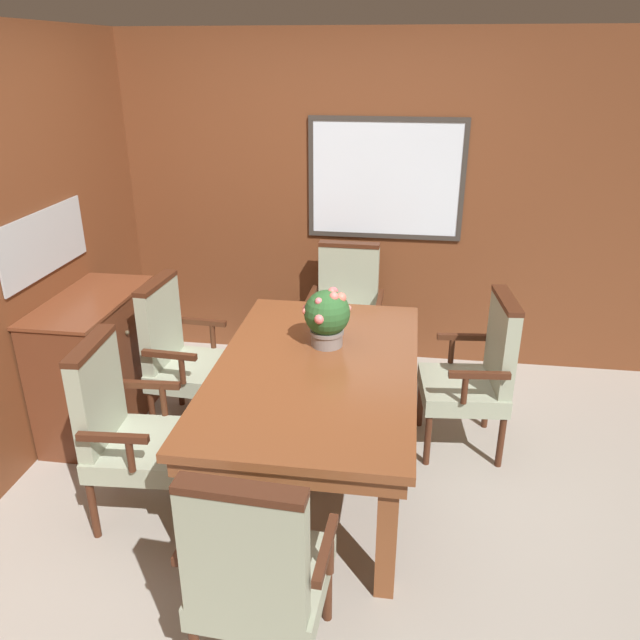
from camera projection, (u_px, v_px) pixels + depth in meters
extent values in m
plane|color=#A39E93|center=(290.00, 493.00, 3.51)|extent=(14.00, 14.00, 0.00)
cube|color=brown|center=(333.00, 204.00, 4.71)|extent=(7.20, 0.06, 2.45)
cube|color=white|center=(386.00, 179.00, 4.54)|extent=(1.07, 0.01, 0.81)
cube|color=#38332D|center=(388.00, 119.00, 4.37)|extent=(1.14, 0.02, 0.04)
cube|color=#38332D|center=(383.00, 236.00, 4.70)|extent=(1.14, 0.02, 0.04)
cube|color=#38332D|center=(311.00, 177.00, 4.61)|extent=(0.04, 0.02, 0.81)
cube|color=#38332D|center=(463.00, 182.00, 4.46)|extent=(0.03, 0.02, 0.81)
cube|color=#B2BCC1|center=(44.00, 243.00, 3.72)|extent=(0.01, 0.89, 0.38)
cube|color=brown|center=(195.00, 513.00, 2.85)|extent=(0.09, 0.09, 0.68)
cube|color=brown|center=(387.00, 533.00, 2.74)|extent=(0.09, 0.09, 0.68)
cube|color=brown|center=(271.00, 357.00, 4.32)|extent=(0.09, 0.09, 0.68)
cube|color=brown|center=(398.00, 365.00, 4.20)|extent=(0.09, 0.09, 0.68)
cube|color=brown|center=(316.00, 379.00, 3.41)|extent=(1.03, 1.76, 0.09)
cube|color=brown|center=(316.00, 368.00, 3.38)|extent=(1.09, 1.82, 0.04)
cylinder|color=#472314|center=(420.00, 403.00, 4.08)|extent=(0.04, 0.04, 0.34)
cylinder|color=#472314|center=(428.00, 440.00, 3.69)|extent=(0.04, 0.04, 0.34)
cylinder|color=#472314|center=(486.00, 404.00, 4.06)|extent=(0.04, 0.04, 0.34)
cylinder|color=#472314|center=(501.00, 442.00, 3.67)|extent=(0.04, 0.04, 0.34)
cube|color=#9EA88E|center=(462.00, 390.00, 3.79)|extent=(0.53, 0.53, 0.11)
cube|color=#9EA88E|center=(502.00, 344.00, 3.66)|extent=(0.12, 0.45, 0.52)
cube|color=#472314|center=(507.00, 300.00, 3.55)|extent=(0.13, 0.45, 0.03)
cylinder|color=#472314|center=(452.00, 350.00, 3.96)|extent=(0.04, 0.04, 0.18)
cube|color=#472314|center=(465.00, 337.00, 3.92)|extent=(0.34, 0.07, 0.04)
cylinder|color=#472314|center=(465.00, 389.00, 3.50)|extent=(0.04, 0.04, 0.18)
cube|color=#472314|center=(480.00, 375.00, 3.46)|extent=(0.34, 0.07, 0.04)
cylinder|color=#472314|center=(328.00, 589.00, 2.67)|extent=(0.04, 0.04, 0.34)
cylinder|color=#472314|center=(233.00, 574.00, 2.74)|extent=(0.04, 0.04, 0.34)
cube|color=#9EA88E|center=(264.00, 580.00, 2.42)|extent=(0.51, 0.51, 0.11)
cube|color=#9EA88E|center=(244.00, 556.00, 2.11)|extent=(0.45, 0.10, 0.52)
cube|color=#472314|center=(240.00, 491.00, 2.01)|extent=(0.45, 0.11, 0.03)
cylinder|color=#472314|center=(329.00, 554.00, 2.35)|extent=(0.04, 0.04, 0.18)
cube|color=#472314|center=(326.00, 549.00, 2.25)|extent=(0.05, 0.34, 0.04)
cylinder|color=#472314|center=(203.00, 535.00, 2.44)|extent=(0.04, 0.04, 0.18)
cube|color=#472314|center=(194.00, 530.00, 2.34)|extent=(0.05, 0.34, 0.04)
cylinder|color=#472314|center=(311.00, 367.00, 4.55)|extent=(0.04, 0.04, 0.34)
cylinder|color=#472314|center=(369.00, 371.00, 4.49)|extent=(0.04, 0.04, 0.34)
cylinder|color=#472314|center=(321.00, 342.00, 4.94)|extent=(0.04, 0.04, 0.34)
cylinder|color=#472314|center=(375.00, 346.00, 4.87)|extent=(0.04, 0.04, 0.34)
cube|color=#9EA88E|center=(344.00, 329.00, 4.62)|extent=(0.50, 0.50, 0.11)
cube|color=#9EA88E|center=(349.00, 280.00, 4.68)|extent=(0.45, 0.09, 0.52)
cube|color=#472314|center=(349.00, 245.00, 4.58)|extent=(0.45, 0.10, 0.03)
cylinder|color=#472314|center=(310.00, 310.00, 4.57)|extent=(0.04, 0.04, 0.18)
cube|color=#472314|center=(312.00, 295.00, 4.60)|extent=(0.04, 0.34, 0.04)
cylinder|color=#472314|center=(379.00, 315.00, 4.49)|extent=(0.04, 0.04, 0.18)
cube|color=#472314|center=(380.00, 299.00, 4.52)|extent=(0.04, 0.34, 0.04)
cylinder|color=#472314|center=(217.00, 423.00, 3.86)|extent=(0.04, 0.04, 0.34)
cylinder|color=#472314|center=(239.00, 389.00, 4.24)|extent=(0.04, 0.04, 0.34)
cylinder|color=#472314|center=(153.00, 415.00, 3.94)|extent=(0.04, 0.04, 0.34)
cylinder|color=#472314|center=(180.00, 383.00, 4.33)|extent=(0.04, 0.04, 0.34)
cube|color=#9EA88E|center=(195.00, 371.00, 4.01)|extent=(0.52, 0.52, 0.11)
cube|color=#9EA88E|center=(160.00, 324.00, 3.92)|extent=(0.11, 0.45, 0.52)
cube|color=#472314|center=(156.00, 283.00, 3.81)|extent=(0.12, 0.45, 0.03)
cylinder|color=#472314|center=(182.00, 370.00, 3.71)|extent=(0.04, 0.04, 0.18)
cube|color=#472314|center=(169.00, 355.00, 3.69)|extent=(0.34, 0.06, 0.04)
cylinder|color=#472314|center=(213.00, 335.00, 4.17)|extent=(0.04, 0.04, 0.18)
cube|color=#472314|center=(201.00, 322.00, 4.14)|extent=(0.34, 0.06, 0.04)
cylinder|color=#472314|center=(177.00, 514.00, 3.10)|extent=(0.04, 0.04, 0.34)
cylinder|color=#472314|center=(199.00, 462.00, 3.49)|extent=(0.04, 0.04, 0.34)
cylinder|color=#472314|center=(93.00, 509.00, 3.13)|extent=(0.04, 0.04, 0.34)
cylinder|color=#472314|center=(125.00, 458.00, 3.52)|extent=(0.04, 0.04, 0.34)
cube|color=#9EA88E|center=(144.00, 449.00, 3.22)|extent=(0.52, 0.52, 0.11)
cube|color=#9EA88E|center=(97.00, 395.00, 3.11)|extent=(0.11, 0.45, 0.52)
cube|color=#472314|center=(89.00, 345.00, 3.00)|extent=(0.12, 0.45, 0.03)
cylinder|color=#472314|center=(130.00, 455.00, 2.93)|extent=(0.04, 0.04, 0.18)
cube|color=#472314|center=(113.00, 438.00, 2.90)|extent=(0.34, 0.06, 0.04)
cylinder|color=#472314|center=(164.00, 400.00, 3.39)|extent=(0.04, 0.04, 0.18)
cube|color=#472314|center=(149.00, 385.00, 3.36)|extent=(0.34, 0.06, 0.04)
cylinder|color=gray|center=(327.00, 337.00, 3.58)|extent=(0.18, 0.18, 0.10)
cylinder|color=gray|center=(327.00, 331.00, 3.57)|extent=(0.20, 0.20, 0.02)
sphere|color=#2D602D|center=(327.00, 313.00, 3.52)|extent=(0.26, 0.26, 0.26)
sphere|color=#ED7B73|center=(334.00, 297.00, 3.44)|extent=(0.05, 0.05, 0.05)
sphere|color=#F06872|center=(333.00, 292.00, 3.54)|extent=(0.06, 0.06, 0.06)
sphere|color=#F87866|center=(341.00, 298.00, 3.47)|extent=(0.06, 0.06, 0.06)
sphere|color=#E38278|center=(348.00, 308.00, 3.54)|extent=(0.04, 0.04, 0.04)
sphere|color=#F1757E|center=(319.00, 301.00, 3.42)|extent=(0.04, 0.04, 0.04)
sphere|color=#F2796D|center=(305.00, 311.00, 3.50)|extent=(0.04, 0.04, 0.04)
sphere|color=#DF6F6B|center=(332.00, 292.00, 3.49)|extent=(0.05, 0.05, 0.05)
sphere|color=#EC6A6A|center=(306.00, 308.00, 3.56)|extent=(0.04, 0.04, 0.04)
sphere|color=#F17272|center=(319.00, 319.00, 3.41)|extent=(0.06, 0.06, 0.06)
sphere|color=#E87278|center=(324.00, 302.00, 3.63)|extent=(0.04, 0.04, 0.04)
cube|color=brown|center=(98.00, 365.00, 4.00)|extent=(0.44, 0.93, 0.87)
cube|color=brown|center=(88.00, 301.00, 3.83)|extent=(0.46, 0.95, 0.02)
sphere|color=#4C422D|center=(127.00, 333.00, 3.88)|extent=(0.03, 0.03, 0.03)
sphere|color=#4C422D|center=(119.00, 395.00, 3.82)|extent=(0.03, 0.03, 0.03)
sphere|color=#4C422D|center=(146.00, 364.00, 4.20)|extent=(0.03, 0.03, 0.03)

